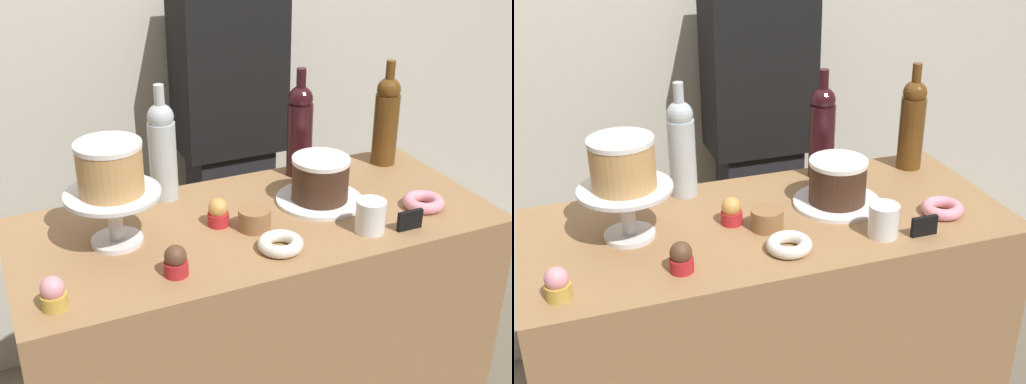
# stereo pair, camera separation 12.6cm
# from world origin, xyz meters

# --- Properties ---
(back_wall) EXTENTS (6.00, 0.05, 2.60)m
(back_wall) POSITION_xyz_m (0.00, 0.86, 1.30)
(back_wall) COLOR beige
(back_wall) RESTS_ON ground_plane
(display_counter) EXTENTS (1.26, 0.56, 0.91)m
(display_counter) POSITION_xyz_m (0.00, 0.00, 0.46)
(display_counter) COLOR #997047
(display_counter) RESTS_ON ground_plane
(cake_stand_pedestal) EXTENTS (0.23, 0.23, 0.14)m
(cake_stand_pedestal) POSITION_xyz_m (-0.36, 0.03, 1.01)
(cake_stand_pedestal) COLOR silver
(cake_stand_pedestal) RESTS_ON display_counter
(white_layer_cake) EXTENTS (0.16, 0.16, 0.13)m
(white_layer_cake) POSITION_xyz_m (-0.36, 0.03, 1.11)
(white_layer_cake) COLOR tan
(white_layer_cake) RESTS_ON cake_stand_pedestal
(silver_serving_platter) EXTENTS (0.24, 0.24, 0.01)m
(silver_serving_platter) POSITION_xyz_m (0.20, 0.03, 0.92)
(silver_serving_platter) COLOR white
(silver_serving_platter) RESTS_ON display_counter
(chocolate_round_cake) EXTENTS (0.16, 0.16, 0.12)m
(chocolate_round_cake) POSITION_xyz_m (0.20, 0.03, 0.98)
(chocolate_round_cake) COLOR #3D2619
(chocolate_round_cake) RESTS_ON silver_serving_platter
(wine_bottle_dark_red) EXTENTS (0.08, 0.08, 0.33)m
(wine_bottle_dark_red) POSITION_xyz_m (0.24, 0.22, 1.06)
(wine_bottle_dark_red) COLOR black
(wine_bottle_dark_red) RESTS_ON display_counter
(wine_bottle_clear) EXTENTS (0.08, 0.08, 0.33)m
(wine_bottle_clear) POSITION_xyz_m (-0.18, 0.23, 1.06)
(wine_bottle_clear) COLOR #B2BCC1
(wine_bottle_clear) RESTS_ON display_counter
(wine_bottle_amber) EXTENTS (0.08, 0.08, 0.33)m
(wine_bottle_amber) POSITION_xyz_m (0.52, 0.19, 1.06)
(wine_bottle_amber) COLOR #5B3814
(wine_bottle_amber) RESTS_ON display_counter
(cupcake_caramel) EXTENTS (0.06, 0.06, 0.07)m
(cupcake_caramel) POSITION_xyz_m (-0.10, 0.01, 0.95)
(cupcake_caramel) COLOR red
(cupcake_caramel) RESTS_ON display_counter
(cupcake_chocolate) EXTENTS (0.06, 0.06, 0.07)m
(cupcake_chocolate) POSITION_xyz_m (-0.27, -0.17, 0.95)
(cupcake_chocolate) COLOR red
(cupcake_chocolate) RESTS_ON display_counter
(cupcake_strawberry) EXTENTS (0.06, 0.06, 0.07)m
(cupcake_strawberry) POSITION_xyz_m (-0.54, -0.19, 0.95)
(cupcake_strawberry) COLOR gold
(cupcake_strawberry) RESTS_ON display_counter
(donut_sugar) EXTENTS (0.11, 0.11, 0.03)m
(donut_sugar) POSITION_xyz_m (-0.01, -0.17, 0.93)
(donut_sugar) COLOR silver
(donut_sugar) RESTS_ON display_counter
(donut_pink) EXTENTS (0.11, 0.11, 0.03)m
(donut_pink) POSITION_xyz_m (0.44, -0.12, 0.93)
(donut_pink) COLOR pink
(donut_pink) RESTS_ON display_counter
(cookie_stack) EXTENTS (0.08, 0.08, 0.05)m
(cookie_stack) POSITION_xyz_m (-0.02, -0.04, 0.94)
(cookie_stack) COLOR olive
(cookie_stack) RESTS_ON display_counter
(price_sign_chalkboard) EXTENTS (0.07, 0.01, 0.05)m
(price_sign_chalkboard) POSITION_xyz_m (0.34, -0.21, 0.94)
(price_sign_chalkboard) COLOR black
(price_sign_chalkboard) RESTS_ON display_counter
(coffee_cup_ceramic) EXTENTS (0.08, 0.08, 0.08)m
(coffee_cup_ceramic) POSITION_xyz_m (0.24, -0.17, 0.96)
(coffee_cup_ceramic) COLOR white
(coffee_cup_ceramic) RESTS_ON display_counter
(barista_figure) EXTENTS (0.36, 0.22, 1.60)m
(barista_figure) POSITION_xyz_m (0.18, 0.65, 0.84)
(barista_figure) COLOR black
(barista_figure) RESTS_ON ground_plane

